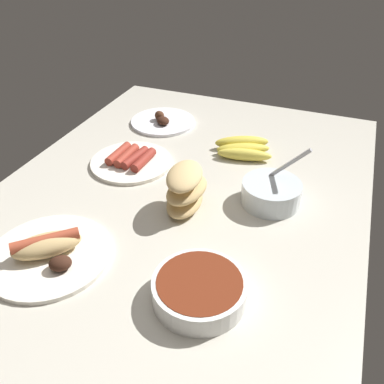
# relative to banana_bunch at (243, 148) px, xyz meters

# --- Properties ---
(ground_plane) EXTENTS (1.20, 0.90, 0.03)m
(ground_plane) POSITION_rel_banana_bunch_xyz_m (-0.23, 0.09, -0.03)
(ground_plane) COLOR beige
(banana_bunch) EXTENTS (0.15, 0.18, 0.04)m
(banana_bunch) POSITION_rel_banana_bunch_xyz_m (0.00, 0.00, 0.00)
(banana_bunch) COLOR gold
(banana_bunch) RESTS_ON ground_plane
(plate_hotdog_assembled) EXTENTS (0.25, 0.25, 0.06)m
(plate_hotdog_assembled) POSITION_rel_banana_bunch_xyz_m (-0.56, 0.25, -0.00)
(plate_hotdog_assembled) COLOR white
(plate_hotdog_assembled) RESTS_ON ground_plane
(plate_grilled_meat) EXTENTS (0.21, 0.21, 0.04)m
(plate_grilled_meat) POSITION_rel_banana_bunch_xyz_m (0.10, 0.30, -0.01)
(plate_grilled_meat) COLOR white
(plate_grilled_meat) RESTS_ON ground_plane
(bread_stack) EXTENTS (0.14, 0.10, 0.11)m
(bread_stack) POSITION_rel_banana_bunch_xyz_m (-0.30, 0.06, 0.04)
(bread_stack) COLOR tan
(bread_stack) RESTS_ON ground_plane
(bowl_chili) EXTENTS (0.17, 0.17, 0.05)m
(bowl_chili) POSITION_rel_banana_bunch_xyz_m (-0.55, -0.07, 0.01)
(bowl_chili) COLOR white
(bowl_chili) RESTS_ON ground_plane
(bowl_coleslaw) EXTENTS (0.14, 0.15, 0.15)m
(bowl_coleslaw) POSITION_rel_banana_bunch_xyz_m (-0.21, -0.13, 0.01)
(bowl_coleslaw) COLOR silver
(bowl_coleslaw) RESTS_ON ground_plane
(plate_sausages) EXTENTS (0.22, 0.22, 0.03)m
(plate_sausages) POSITION_rel_banana_bunch_xyz_m (-0.17, 0.27, -0.01)
(plate_sausages) COLOR white
(plate_sausages) RESTS_ON ground_plane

